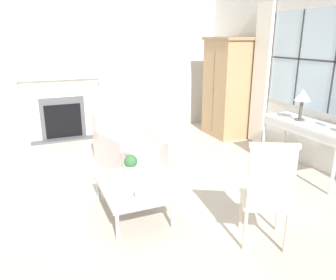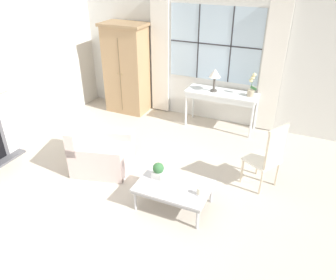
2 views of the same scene
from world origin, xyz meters
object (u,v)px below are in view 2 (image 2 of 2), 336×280
(armoire, at_px, (127,69))
(potted_orchid, at_px, (251,88))
(table_lamp, at_px, (215,74))
(potted_plant_small, at_px, (158,170))
(side_chair_wooden, at_px, (269,155))
(armchair_upholstered, at_px, (101,153))
(coffee_table, at_px, (174,187))
(pillar_candle, at_px, (199,192))
(console_table, at_px, (222,96))

(armoire, height_order, potted_orchid, armoire)
(table_lamp, relative_size, potted_plant_small, 1.91)
(armoire, relative_size, side_chair_wooden, 1.79)
(potted_orchid, height_order, potted_plant_small, potted_orchid)
(potted_orchid, height_order, armchair_upholstered, potted_orchid)
(table_lamp, distance_m, coffee_table, 2.82)
(pillar_candle, bearing_deg, table_lamp, 103.92)
(potted_orchid, distance_m, side_chair_wooden, 1.91)
(armoire, bearing_deg, coffee_table, -49.33)
(coffee_table, bearing_deg, armchair_upholstered, 164.78)
(armchair_upholstered, height_order, potted_plant_small, armchair_upholstered)
(table_lamp, distance_m, armchair_upholstered, 2.73)
(side_chair_wooden, bearing_deg, table_lamp, 129.34)
(side_chair_wooden, distance_m, pillar_candle, 1.27)
(table_lamp, distance_m, potted_orchid, 0.76)
(potted_orchid, bearing_deg, side_chair_wooden, -69.27)
(console_table, distance_m, coffee_table, 2.73)
(armchair_upholstered, distance_m, pillar_candle, 1.98)
(armoire, height_order, side_chair_wooden, armoire)
(console_table, relative_size, armchair_upholstered, 1.36)
(armoire, bearing_deg, potted_plant_small, -52.14)
(console_table, distance_m, pillar_candle, 2.82)
(armoire, height_order, console_table, armoire)
(side_chair_wooden, xyz_separation_m, pillar_candle, (-0.72, -1.03, -0.18))
(armchair_upholstered, height_order, coffee_table, armchair_upholstered)
(armoire, xyz_separation_m, console_table, (2.19, 0.02, -0.29))
(console_table, height_order, coffee_table, console_table)
(potted_plant_small, bearing_deg, table_lamp, 90.17)
(armoire, bearing_deg, table_lamp, 0.01)
(console_table, xyz_separation_m, potted_orchid, (0.56, 0.04, 0.26))
(coffee_table, xyz_separation_m, pillar_candle, (0.39, -0.05, 0.09))
(armoire, bearing_deg, armchair_upholstered, -70.90)
(armoire, height_order, coffee_table, armoire)
(potted_plant_small, bearing_deg, armoire, 127.86)
(potted_orchid, bearing_deg, table_lamp, -176.05)
(armchair_upholstered, xyz_separation_m, side_chair_wooden, (2.63, 0.57, 0.33))
(table_lamp, height_order, pillar_candle, table_lamp)
(console_table, relative_size, potted_orchid, 3.10)
(armoire, height_order, table_lamp, armoire)
(potted_orchid, xyz_separation_m, pillar_candle, (-0.06, -2.79, -0.53))
(table_lamp, bearing_deg, coffee_table, -83.91)
(potted_orchid, distance_m, armchair_upholstered, 3.12)
(console_table, relative_size, pillar_candle, 11.82)
(console_table, xyz_separation_m, armchair_upholstered, (-1.41, -2.29, -0.43))
(armchair_upholstered, distance_m, side_chair_wooden, 2.71)
(console_table, bearing_deg, potted_plant_small, -93.60)
(console_table, bearing_deg, pillar_candle, -79.60)
(table_lamp, xyz_separation_m, coffee_table, (0.29, -2.69, -0.80))
(armoire, distance_m, potted_plant_small, 3.34)
(potted_orchid, bearing_deg, coffee_table, -99.28)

